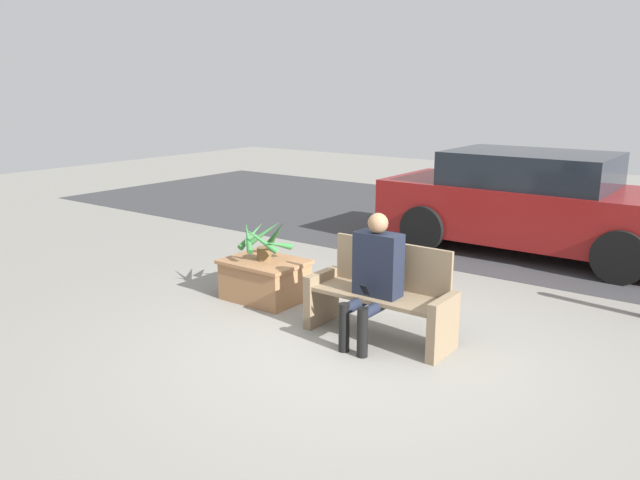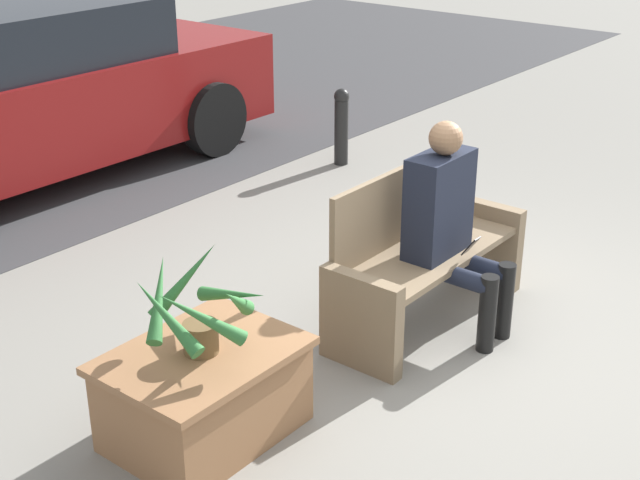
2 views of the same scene
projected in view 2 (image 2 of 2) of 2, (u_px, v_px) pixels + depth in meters
ground_plane at (473, 345)px, 5.27m from camera, size 30.00×30.00×0.00m
bench at (421, 255)px, 5.41m from camera, size 1.49×0.52×0.95m
person_seated at (449, 218)px, 5.21m from camera, size 0.46×0.59×1.29m
planter_box at (204, 390)px, 4.36m from camera, size 0.94×0.71×0.48m
potted_plant at (198, 309)px, 4.17m from camera, size 0.59×0.61×0.49m
parked_car at (24, 91)px, 7.76m from camera, size 4.48×1.98×1.52m
bollard_post at (341, 125)px, 8.15m from camera, size 0.14×0.14×0.71m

